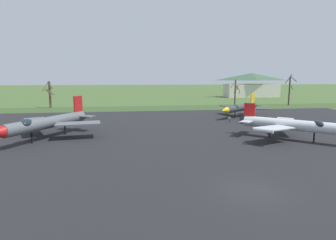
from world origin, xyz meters
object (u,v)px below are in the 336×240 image
at_px(jet_fighter_front_right, 46,123).
at_px(visitor_building, 251,85).
at_px(jet_fighter_rear_center, 240,108).
at_px(info_placard_rear_center, 229,119).
at_px(jet_fighter_front_left, 294,125).

relative_size(jet_fighter_front_right, visitor_building, 0.65).
bearing_deg(jet_fighter_rear_center, visitor_building, 63.08).
xyz_separation_m(info_placard_rear_center, visitor_building, (33.08, 62.37, 4.20)).
xyz_separation_m(jet_fighter_front_left, info_placard_rear_center, (-3.08, 14.18, -1.38)).
relative_size(jet_fighter_rear_center, visitor_building, 0.51).
relative_size(info_placard_rear_center, visitor_building, 0.04).
bearing_deg(info_placard_rear_center, jet_fighter_rear_center, 54.30).
height_order(jet_fighter_front_left, jet_fighter_front_right, jet_fighter_front_right).
bearing_deg(jet_fighter_front_right, info_placard_rear_center, 17.98).
bearing_deg(info_placard_rear_center, jet_fighter_front_left, -77.73).
bearing_deg(jet_fighter_rear_center, jet_fighter_front_left, -94.77).
height_order(jet_fighter_front_left, jet_fighter_rear_center, jet_fighter_rear_center).
bearing_deg(visitor_building, jet_fighter_front_right, -130.52).
xyz_separation_m(jet_fighter_front_right, visitor_building, (61.07, 71.46, 2.63)).
height_order(jet_fighter_front_left, info_placard_rear_center, jet_fighter_front_left).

